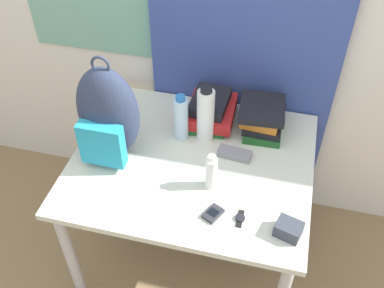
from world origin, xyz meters
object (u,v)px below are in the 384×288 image
object	(u,v)px
book_stack_center	(263,117)
sunglasses_case	(235,154)
water_bottle	(181,118)
cell_phone	(213,214)
sports_bottle	(206,115)
wristwatch	(240,218)
camera_pouch	(289,229)
backpack	(108,116)
sunscreen_bottle	(211,172)
book_stack_left	(211,110)

from	to	relation	value
book_stack_center	sunglasses_case	xyz separation A→B (m)	(-0.09, -0.23, -0.05)
water_bottle	cell_phone	size ratio (longest dim) A/B	2.43
sports_bottle	wristwatch	bearing A→B (deg)	-60.91
sports_bottle	water_bottle	bearing A→B (deg)	-168.88
sports_bottle	camera_pouch	bearing A→B (deg)	-46.77
cell_phone	water_bottle	bearing A→B (deg)	120.22
water_bottle	sports_bottle	size ratio (longest dim) A/B	0.83
cell_phone	camera_pouch	world-z (taller)	camera_pouch
sports_bottle	cell_phone	bearing A→B (deg)	-73.23
backpack	sports_bottle	size ratio (longest dim) A/B	1.74
sunscreen_bottle	camera_pouch	bearing A→B (deg)	-26.43
book_stack_left	cell_phone	bearing A→B (deg)	-76.83
book_stack_left	backpack	bearing A→B (deg)	-139.18
book_stack_center	sunglasses_case	distance (m)	0.25
sunscreen_bottle	water_bottle	bearing A→B (deg)	127.00
book_stack_left	wristwatch	distance (m)	0.62
book_stack_left	sports_bottle	bearing A→B (deg)	-89.28
sunscreen_bottle	sunglasses_case	distance (m)	0.22
book_stack_center	cell_phone	bearing A→B (deg)	-101.67
backpack	sports_bottle	distance (m)	0.44
backpack	book_stack_left	distance (m)	0.53
cell_phone	sunglasses_case	bearing A→B (deg)	85.70
water_bottle	book_stack_center	bearing A→B (deg)	23.55
water_bottle	sunscreen_bottle	distance (m)	0.34
cell_phone	sports_bottle	bearing A→B (deg)	106.77
cell_phone	wristwatch	distance (m)	0.11
book_stack_left	sports_bottle	size ratio (longest dim) A/B	1.01
book_stack_center	wristwatch	size ratio (longest dim) A/B	3.19
cell_phone	wristwatch	xyz separation A→B (m)	(0.11, 0.01, -0.00)
sunglasses_case	book_stack_left	bearing A→B (deg)	125.28
sunglasses_case	wristwatch	xyz separation A→B (m)	(0.08, -0.34, -0.01)
backpack	book_stack_center	xyz separation A→B (m)	(0.63, 0.33, -0.15)
book_stack_center	water_bottle	distance (m)	0.40
book_stack_left	sunscreen_bottle	distance (m)	0.43
book_stack_left	wristwatch	world-z (taller)	book_stack_left
water_bottle	wristwatch	distance (m)	0.55
wristwatch	sunglasses_case	bearing A→B (deg)	103.65
camera_pouch	wristwatch	bearing A→B (deg)	172.46
sports_bottle	wristwatch	size ratio (longest dim) A/B	3.40
sunscreen_bottle	book_stack_center	bearing A→B (deg)	69.36
sunscreen_bottle	backpack	bearing A→B (deg)	169.08
book_stack_center	sports_bottle	size ratio (longest dim) A/B	0.94
sports_bottle	cell_phone	size ratio (longest dim) A/B	2.93
camera_pouch	book_stack_left	bearing A→B (deg)	126.17
sunglasses_case	camera_pouch	world-z (taller)	camera_pouch
backpack	water_bottle	world-z (taller)	backpack
cell_phone	wristwatch	world-z (taller)	cell_phone
sunscreen_bottle	sunglasses_case	bearing A→B (deg)	71.06
sunscreen_bottle	sunglasses_case	world-z (taller)	sunscreen_bottle
book_stack_left	sunglasses_case	distance (m)	0.28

